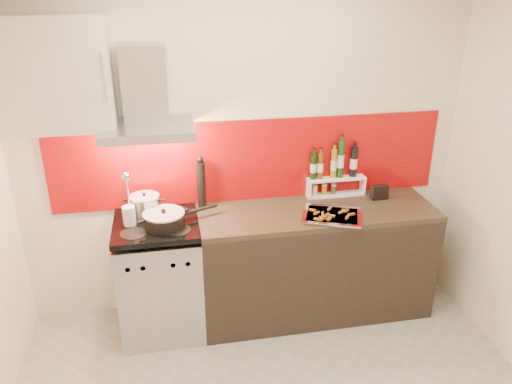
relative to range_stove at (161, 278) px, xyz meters
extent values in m
cube|color=silver|center=(0.70, 0.30, 0.86)|extent=(3.40, 0.02, 2.60)
cube|color=#92080C|center=(0.75, 0.29, 0.78)|extent=(3.00, 0.02, 0.64)
cube|color=#B7B7BA|center=(0.00, 0.00, -0.02)|extent=(0.60, 0.60, 0.84)
cube|color=black|center=(0.00, -0.28, -0.11)|extent=(0.50, 0.02, 0.40)
cube|color=#B7B7BA|center=(0.00, -0.28, 0.28)|extent=(0.56, 0.02, 0.12)
cube|color=#FF190C|center=(0.00, -0.29, 0.28)|extent=(0.10, 0.01, 0.04)
cube|color=black|center=(0.00, 0.00, 0.45)|extent=(0.60, 0.60, 0.04)
cube|color=black|center=(1.20, 0.00, -0.01)|extent=(1.80, 0.60, 0.86)
cube|color=#2F261D|center=(1.20, 0.00, 0.44)|extent=(1.80, 0.60, 0.04)
cube|color=#B7B7BA|center=(0.00, 0.05, 1.14)|extent=(0.62, 0.50, 0.06)
cube|color=#B7B7BA|center=(0.00, 0.20, 1.42)|extent=(0.30, 0.18, 0.50)
sphere|color=#FFD18C|center=(-0.15, 0.05, 1.10)|extent=(0.07, 0.07, 0.07)
sphere|color=#FFD18C|center=(0.15, 0.05, 1.10)|extent=(0.07, 0.07, 0.07)
cube|color=silver|center=(-0.55, 0.13, 1.51)|extent=(0.70, 0.35, 0.72)
cylinder|color=#B7B7BA|center=(-0.07, 0.12, 0.54)|extent=(0.21, 0.21, 0.15)
cylinder|color=#99999E|center=(-0.07, 0.12, 0.62)|extent=(0.22, 0.22, 0.01)
sphere|color=black|center=(-0.07, 0.12, 0.64)|extent=(0.03, 0.03, 0.03)
cylinder|color=black|center=(0.06, -0.07, 0.51)|extent=(0.29, 0.29, 0.09)
cylinder|color=#99999E|center=(0.06, -0.07, 0.56)|extent=(0.29, 0.29, 0.01)
sphere|color=black|center=(0.06, -0.07, 0.59)|extent=(0.03, 0.03, 0.03)
cylinder|color=black|center=(0.32, 0.04, 0.52)|extent=(0.27, 0.13, 0.03)
cylinder|color=silver|center=(-0.18, 0.00, 0.53)|extent=(0.09, 0.09, 0.15)
cylinder|color=silver|center=(-0.17, 0.00, 0.73)|extent=(0.01, 0.07, 0.27)
sphere|color=silver|center=(-0.17, -0.06, 0.86)|extent=(0.06, 0.06, 0.06)
cylinder|color=black|center=(0.35, 0.21, 0.64)|extent=(0.06, 0.06, 0.36)
sphere|color=black|center=(0.35, 0.21, 0.84)|extent=(0.05, 0.05, 0.05)
cube|color=white|center=(1.42, 0.24, 0.47)|extent=(0.47, 0.13, 0.01)
cube|color=white|center=(1.20, 0.24, 0.53)|extent=(0.01, 0.13, 0.13)
cube|color=white|center=(1.64, 0.24, 0.53)|extent=(0.01, 0.13, 0.13)
cube|color=white|center=(1.42, 0.24, 0.60)|extent=(0.47, 0.13, 0.02)
cylinder|color=black|center=(1.23, 0.24, 0.71)|extent=(0.05, 0.05, 0.21)
cylinder|color=#5F3510|center=(1.28, 0.24, 0.71)|extent=(0.05, 0.05, 0.21)
cylinder|color=olive|center=(1.39, 0.24, 0.73)|extent=(0.05, 0.05, 0.23)
cylinder|color=#163914|center=(1.45, 0.24, 0.76)|extent=(0.05, 0.05, 0.30)
cylinder|color=black|center=(1.56, 0.24, 0.73)|extent=(0.06, 0.06, 0.24)
cylinder|color=beige|center=(1.25, 0.24, 0.51)|extent=(0.04, 0.04, 0.07)
cylinder|color=#A57B1B|center=(1.33, 0.24, 0.51)|extent=(0.04, 0.04, 0.07)
cylinder|color=#4C4226|center=(1.40, 0.24, 0.51)|extent=(0.04, 0.04, 0.06)
cube|color=black|center=(1.73, 0.10, 0.52)|extent=(0.14, 0.07, 0.11)
cube|color=silver|center=(1.27, -0.14, 0.47)|extent=(0.49, 0.43, 0.01)
cube|color=silver|center=(1.27, -0.14, 0.48)|extent=(0.51, 0.46, 0.01)
cube|color=red|center=(1.27, -0.14, 0.48)|extent=(0.43, 0.38, 0.01)
cube|color=brown|center=(1.25, -0.17, 0.49)|extent=(0.05, 0.04, 0.01)
cube|color=brown|center=(1.34, -0.13, 0.49)|extent=(0.06, 0.03, 0.01)
cube|color=brown|center=(1.40, -0.18, 0.49)|extent=(0.06, 0.02, 0.01)
cube|color=brown|center=(1.14, -0.06, 0.49)|extent=(0.05, 0.05, 0.01)
cube|color=brown|center=(1.13, -0.21, 0.49)|extent=(0.05, 0.04, 0.01)
cube|color=brown|center=(1.35, -0.22, 0.49)|extent=(0.04, 0.05, 0.01)
cube|color=brown|center=(1.21, -0.21, 0.49)|extent=(0.05, 0.02, 0.01)
cube|color=brown|center=(1.21, -0.21, 0.49)|extent=(0.02, 0.06, 0.01)
cube|color=brown|center=(1.22, -0.15, 0.49)|extent=(0.05, 0.05, 0.01)
cube|color=brown|center=(1.16, -0.20, 0.49)|extent=(0.02, 0.05, 0.01)
cube|color=brown|center=(1.19, -0.18, 0.49)|extent=(0.02, 0.05, 0.01)
cube|color=brown|center=(1.38, -0.10, 0.49)|extent=(0.06, 0.03, 0.01)
cube|color=brown|center=(1.27, -0.06, 0.49)|extent=(0.05, 0.05, 0.01)
cube|color=brown|center=(1.20, -0.13, 0.49)|extent=(0.03, 0.06, 0.01)
cube|color=brown|center=(1.16, -0.11, 0.49)|extent=(0.05, 0.04, 0.01)
cube|color=brown|center=(1.39, -0.11, 0.49)|extent=(0.04, 0.05, 0.01)
camera|label=1|loc=(0.11, -3.24, 2.08)|focal=35.00mm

